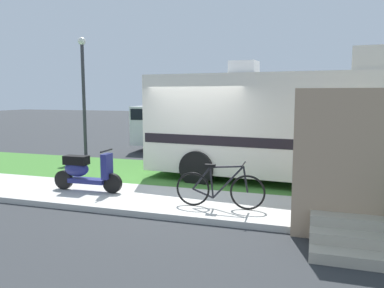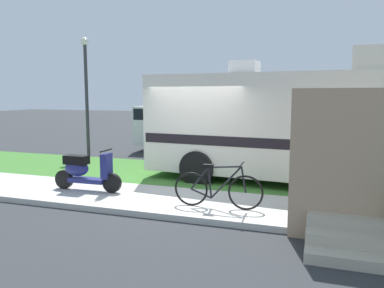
{
  "view_description": "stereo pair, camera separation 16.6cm",
  "coord_description": "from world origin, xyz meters",
  "views": [
    {
      "loc": [
        2.86,
        -8.52,
        2.3
      ],
      "look_at": [
        0.03,
        0.3,
        1.1
      ],
      "focal_mm": 35.8,
      "sensor_mm": 36.0,
      "label": 1
    },
    {
      "loc": [
        3.02,
        -8.47,
        2.3
      ],
      "look_at": [
        0.03,
        0.3,
        1.1
      ],
      "focal_mm": 35.8,
      "sensor_mm": 36.0,
      "label": 2
    }
  ],
  "objects": [
    {
      "name": "grass_strip",
      "position": [
        0.0,
        1.5,
        0.04
      ],
      "size": [
        24.0,
        3.4,
        0.08
      ],
      "color": "#3D752D",
      "rests_on": "ground"
    },
    {
      "name": "scooter",
      "position": [
        -2.06,
        -1.16,
        0.58
      ],
      "size": [
        1.69,
        0.5,
        0.97
      ],
      "color": "black",
      "rests_on": "ground"
    },
    {
      "name": "motorhome_rv",
      "position": [
        2.17,
        1.54,
        1.58
      ],
      "size": [
        7.0,
        3.02,
        3.31
      ],
      "color": "silver",
      "rests_on": "ground"
    },
    {
      "name": "street_lamp_post",
      "position": [
        -5.17,
        3.6,
        2.62
      ],
      "size": [
        0.28,
        0.28,
        4.33
      ],
      "color": "#333338",
      "rests_on": "ground"
    },
    {
      "name": "pickup_truck_near",
      "position": [
        -2.05,
        6.09,
        0.97
      ],
      "size": [
        5.41,
        2.23,
        1.83
      ],
      "color": "silver",
      "rests_on": "ground"
    },
    {
      "name": "sidewalk",
      "position": [
        0.0,
        -1.2,
        0.06
      ],
      "size": [
        24.0,
        2.0,
        0.12
      ],
      "color": "beige",
      "rests_on": "ground"
    },
    {
      "name": "bicycle",
      "position": [
        1.16,
        -1.5,
        0.5
      ],
      "size": [
        1.75,
        0.52,
        0.89
      ],
      "color": "black",
      "rests_on": "ground"
    },
    {
      "name": "porch_steps",
      "position": [
        3.55,
        -2.29,
        0.97
      ],
      "size": [
        2.0,
        1.26,
        2.4
      ],
      "color": "#B2A893",
      "rests_on": "ground"
    },
    {
      "name": "bottle_spare",
      "position": [
        2.68,
        -1.01,
        0.23
      ],
      "size": [
        0.07,
        0.07,
        0.25
      ],
      "color": "#19722D",
      "rests_on": "ground"
    },
    {
      "name": "ground_plane",
      "position": [
        0.0,
        0.0,
        0.0
      ],
      "size": [
        80.0,
        80.0,
        0.0
      ],
      "primitive_type": "plane",
      "color": "#2D3033"
    }
  ]
}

